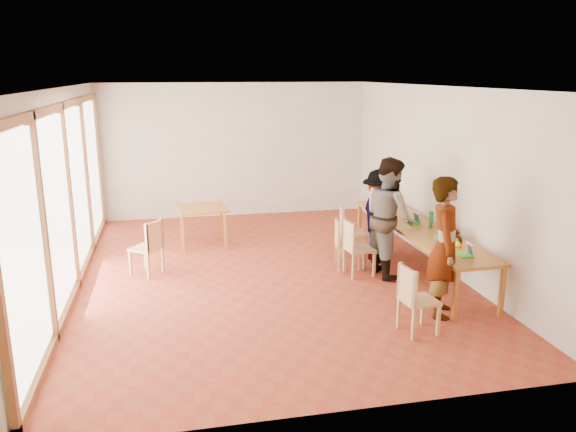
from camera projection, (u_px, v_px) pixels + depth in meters
The scene contains 25 objects.
ground at pixel (266, 273), 9.26m from camera, with size 8.00×8.00×0.00m, color #9C4025.
wall_back at pixel (235, 150), 12.68m from camera, with size 6.00×0.10×3.00m, color silver.
wall_front at pixel (338, 267), 5.10m from camera, with size 6.00×0.10×3.00m, color silver.
wall_right at pixel (439, 177), 9.49m from camera, with size 0.10×8.00×3.00m, color silver.
window_wall at pixel (67, 192), 8.30m from camera, with size 0.10×8.00×3.00m, color white.
ceiling at pixel (264, 86), 8.51m from camera, with size 6.00×8.00×0.04m, color white.
communal_table at pixel (419, 230), 9.23m from camera, with size 0.80×4.00×0.75m.
side_table at pixel (202, 211), 10.62m from camera, with size 0.90×0.90×0.75m.
chair_near at pixel (413, 293), 7.00m from camera, with size 0.47×0.47×0.48m.
chair_mid at pixel (342, 239), 9.39m from camera, with size 0.44×0.44×0.44m.
chair_far at pixel (354, 242), 9.04m from camera, with size 0.46×0.46×0.48m.
chair_empty at pixel (347, 226), 10.01m from camera, with size 0.49×0.49×0.48m.
chair_spare at pixel (150, 242), 9.06m from camera, with size 0.60×0.60×0.49m.
person_near at pixel (445, 247), 7.47m from camera, with size 0.70×0.46×1.91m, color gray.
person_mid at pixel (389, 217), 9.02m from camera, with size 0.94×0.73×1.93m, color gray.
person_far at pixel (378, 216), 9.66m from camera, with size 1.05×0.60×1.62m, color gray.
laptop_near at pixel (468, 252), 7.75m from camera, with size 0.21×0.24×0.18m.
laptop_mid at pixel (444, 236), 8.53m from camera, with size 0.28×0.30×0.21m.
laptop_far at pixel (415, 220), 9.41m from camera, with size 0.22×0.25×0.20m.
yellow_mug at pixel (459, 244), 8.15m from camera, with size 0.12×0.12×0.09m, color yellow.
green_bottle at pixel (431, 220), 9.13m from camera, with size 0.07×0.07×0.28m, color #1C8032.
clear_glass at pixel (379, 201), 10.91m from camera, with size 0.07×0.07×0.09m, color silver.
condiment_cup at pixel (441, 231), 8.89m from camera, with size 0.08×0.08×0.06m, color white.
pink_phone at pixel (367, 203), 10.90m from camera, with size 0.05×0.10×0.01m, color #F0557F.
black_pouch at pixel (446, 229), 8.94m from camera, with size 0.16×0.26×0.09m, color black.
Camera 1 is at (-1.44, -8.63, 3.22)m, focal length 35.00 mm.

